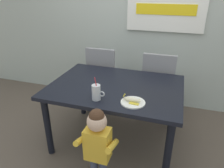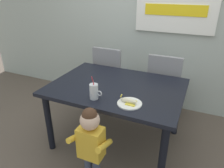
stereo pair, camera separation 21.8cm
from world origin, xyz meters
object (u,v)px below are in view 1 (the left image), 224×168
Objects in this scene: dining_chair_right at (158,82)px; snack_plate at (133,102)px; dining_table at (116,93)px; peeled_banana at (132,100)px; toddler_standing at (98,141)px; dining_chair_left at (103,74)px; milk_cup at (96,93)px.

dining_chair_right is 1.06m from snack_plate.
dining_chair_right reaches higher than dining_table.
peeled_banana is (-0.14, -1.03, 0.24)m from dining_chair_right.
toddler_standing is at bearing -121.75° from peeled_banana.
toddler_standing is at bearing -122.96° from snack_plate.
snack_plate is (0.22, 0.35, 0.23)m from toddler_standing.
dining_chair_right is 1.06m from peeled_banana.
dining_chair_right is at bearing 178.89° from dining_chair_left.
dining_chair_right is (0.40, 0.71, -0.12)m from dining_table.
dining_table is at bearing 93.38° from toddler_standing.
toddler_standing is at bearing 75.40° from dining_chair_right.
dining_table is 0.42m from snack_plate.
dining_chair_right is 4.17× the size of snack_plate.
dining_chair_left and dining_chair_right have the same top height.
toddler_standing is 0.47m from snack_plate.
dining_chair_right is 3.88× the size of milk_cup.
dining_chair_left is 1.16m from milk_cup.
peeled_banana is (-0.01, 0.00, 0.03)m from snack_plate.
milk_cup is 0.36m from snack_plate.
milk_cup reaches higher than dining_chair_left.
milk_cup is at bearing -173.10° from peeled_banana.
dining_table is 5.76× the size of milk_cup.
milk_cup reaches higher than dining_chair_right.
peeled_banana is (0.34, 0.04, -0.04)m from milk_cup.
peeled_banana reaches higher than dining_table.
dining_chair_left is 1.26m from peeled_banana.
peeled_banana is at bearing 58.25° from toddler_standing.
snack_plate is at bearing 57.04° from toddler_standing.
dining_chair_left reaches higher than snack_plate.
dining_chair_left is at bearing 106.85° from milk_cup.
milk_cup is 0.34m from peeled_banana.
dining_chair_left is at bearing 107.99° from toddler_standing.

